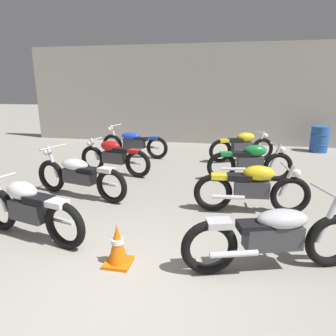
# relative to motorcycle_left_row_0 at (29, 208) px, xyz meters

# --- Properties ---
(ground_plane) EXTENTS (60.00, 60.00, 0.00)m
(ground_plane) POSITION_rel_motorcycle_left_row_0_xyz_m (1.58, -0.99, -0.46)
(ground_plane) COLOR gray
(back_wall) EXTENTS (13.26, 0.24, 3.60)m
(back_wall) POSITION_rel_motorcycle_left_row_0_xyz_m (1.58, 8.07, 1.34)
(back_wall) COLOR #9E998E
(back_wall) RESTS_ON ground
(motorcycle_left_row_0) EXTENTS (1.94, 0.66, 0.88)m
(motorcycle_left_row_0) POSITION_rel_motorcycle_left_row_0_xyz_m (0.00, 0.00, 0.00)
(motorcycle_left_row_0) COLOR black
(motorcycle_left_row_0) RESTS_ON ground
(motorcycle_left_row_1) EXTENTS (2.13, 0.80, 0.97)m
(motorcycle_left_row_1) POSITION_rel_motorcycle_left_row_0_xyz_m (-0.10, 1.70, -0.01)
(motorcycle_left_row_1) COLOR black
(motorcycle_left_row_1) RESTS_ON ground
(motorcycle_left_row_2) EXTENTS (1.95, 0.59, 0.88)m
(motorcycle_left_row_2) POSITION_rel_motorcycle_left_row_0_xyz_m (0.00, 3.32, 0.00)
(motorcycle_left_row_2) COLOR black
(motorcycle_left_row_2) RESTS_ON ground
(motorcycle_left_row_3) EXTENTS (2.17, 0.68, 0.97)m
(motorcycle_left_row_3) POSITION_rel_motorcycle_left_row_0_xyz_m (-0.09, 5.24, -0.01)
(motorcycle_left_row_3) COLOR black
(motorcycle_left_row_3) RESTS_ON ground
(motorcycle_right_row_0) EXTENTS (2.11, 0.89, 0.97)m
(motorcycle_right_row_0) POSITION_rel_motorcycle_left_row_0_xyz_m (3.30, -0.14, -0.01)
(motorcycle_right_row_0) COLOR black
(motorcycle_right_row_0) RESTS_ON ground
(motorcycle_right_row_1) EXTENTS (1.97, 0.50, 0.88)m
(motorcycle_right_row_1) POSITION_rel_motorcycle_left_row_0_xyz_m (3.17, 1.55, 0.00)
(motorcycle_right_row_1) COLOR black
(motorcycle_right_row_1) RESTS_ON ground
(motorcycle_right_row_2) EXTENTS (1.96, 0.61, 0.88)m
(motorcycle_right_row_2) POSITION_rel_motorcycle_left_row_0_xyz_m (3.26, 3.44, 0.00)
(motorcycle_right_row_2) COLOR black
(motorcycle_right_row_2) RESTS_ON ground
(motorcycle_right_row_3) EXTENTS (1.87, 0.85, 0.88)m
(motorcycle_right_row_3) POSITION_rel_motorcycle_left_row_0_xyz_m (3.15, 5.29, 0.00)
(motorcycle_right_row_3) COLOR black
(motorcycle_right_row_3) RESTS_ON ground
(oil_drum) EXTENTS (0.59, 0.59, 0.85)m
(oil_drum) POSITION_rel_motorcycle_left_row_0_xyz_m (5.72, 7.16, -0.03)
(oil_drum) COLOR #23519E
(oil_drum) RESTS_ON ground
(traffic_cone) EXTENTS (0.32, 0.32, 0.54)m
(traffic_cone) POSITION_rel_motorcycle_left_row_0_xyz_m (1.46, -0.39, -0.20)
(traffic_cone) COLOR orange
(traffic_cone) RESTS_ON ground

